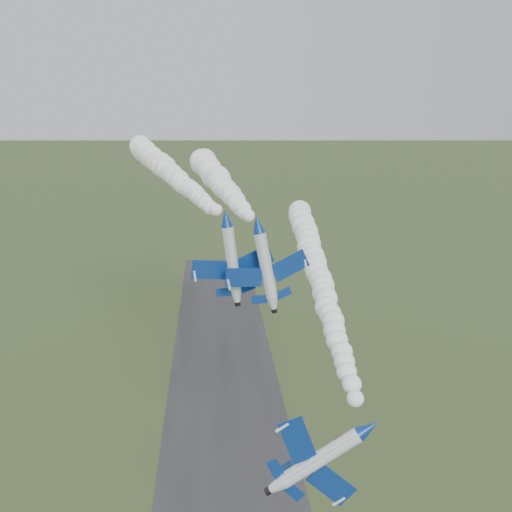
# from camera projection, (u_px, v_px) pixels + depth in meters

# --- Properties ---
(runway) EXTENTS (24.00, 260.00, 0.04)m
(runway) POSITION_uv_depth(u_px,v_px,m) (228.00, 452.00, 100.19)
(runway) COLOR #2B2A2D
(runway) RESTS_ON ground
(jet_lead) EXTENTS (6.17, 12.92, 8.91)m
(jet_lead) POSITION_uv_depth(u_px,v_px,m) (369.00, 429.00, 53.88)
(jet_lead) COLOR silver
(smoke_trail_jet_lead) EXTENTS (6.79, 79.02, 5.11)m
(smoke_trail_jet_lead) POSITION_uv_depth(u_px,v_px,m) (317.00, 270.00, 94.33)
(smoke_trail_jet_lead) COLOR white
(jet_pair_left) EXTENTS (11.74, 13.86, 3.54)m
(jet_pair_left) POSITION_uv_depth(u_px,v_px,m) (226.00, 218.00, 76.59)
(jet_pair_left) COLOR silver
(smoke_trail_jet_pair_left) EXTENTS (20.86, 69.27, 5.36)m
(smoke_trail_jet_pair_left) POSITION_uv_depth(u_px,v_px,m) (168.00, 170.00, 110.94)
(smoke_trail_jet_pair_left) COLOR white
(jet_pair_right) EXTENTS (11.76, 14.16, 3.95)m
(jet_pair_right) POSITION_uv_depth(u_px,v_px,m) (258.00, 224.00, 75.62)
(jet_pair_right) COLOR silver
(smoke_trail_jet_pair_right) EXTENTS (15.59, 65.15, 5.95)m
(smoke_trail_jet_pair_right) POSITION_uv_depth(u_px,v_px,m) (219.00, 181.00, 109.20)
(smoke_trail_jet_pair_right) COLOR white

